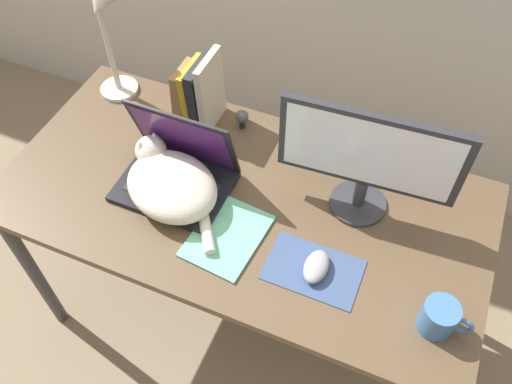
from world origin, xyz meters
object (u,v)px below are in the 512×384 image
at_px(computer_mouse, 316,267).
at_px(webcam, 242,117).
at_px(notepad, 227,236).
at_px(laptop, 177,172).
at_px(book_row, 198,93).
at_px(external_monitor, 368,158).
at_px(cat, 170,183).
at_px(desk_lamp, 105,21).
at_px(mug, 440,318).

bearing_deg(computer_mouse, webcam, 133.63).
relative_size(computer_mouse, notepad, 0.41).
xyz_separation_m(laptop, webcam, (0.08, 0.29, -0.01)).
bearing_deg(book_row, external_monitor, -14.21).
height_order(cat, computer_mouse, cat).
distance_m(laptop, desk_lamp, 0.50).
bearing_deg(mug, webcam, 148.00).
height_order(cat, book_row, book_row).
height_order(desk_lamp, notepad, desk_lamp).
bearing_deg(external_monitor, webcam, 159.74).
relative_size(laptop, mug, 2.51).
bearing_deg(computer_mouse, cat, 171.02).
distance_m(cat, computer_mouse, 0.48).
height_order(external_monitor, notepad, external_monitor).
distance_m(laptop, book_row, 0.29).
distance_m(webcam, mug, 0.85).
bearing_deg(desk_lamp, laptop, -36.39).
xyz_separation_m(external_monitor, book_row, (-0.58, 0.15, -0.09)).
bearing_deg(external_monitor, desk_lamp, 171.52).
height_order(book_row, mug, book_row).
bearing_deg(book_row, webcam, 5.83).
height_order(external_monitor, webcam, external_monitor).
bearing_deg(book_row, desk_lamp, -176.43).
distance_m(laptop, notepad, 0.25).
bearing_deg(computer_mouse, external_monitor, 81.11).
distance_m(computer_mouse, notepad, 0.26).
relative_size(laptop, cat, 0.87).
xyz_separation_m(laptop, cat, (0.01, -0.05, 0.01)).
bearing_deg(desk_lamp, book_row, 3.57).
bearing_deg(webcam, book_row, -174.17).
relative_size(webcam, mug, 0.53).
relative_size(cat, external_monitor, 0.77).
bearing_deg(laptop, webcam, 74.24).
distance_m(notepad, webcam, 0.43).
height_order(laptop, mug, laptop).
relative_size(book_row, mug, 1.97).
bearing_deg(computer_mouse, book_row, 143.32).
relative_size(computer_mouse, webcam, 1.56).
xyz_separation_m(computer_mouse, desk_lamp, (-0.83, 0.39, 0.29)).
height_order(book_row, desk_lamp, desk_lamp).
bearing_deg(book_row, laptop, -77.30).
height_order(notepad, mug, mug).
xyz_separation_m(cat, computer_mouse, (0.47, -0.07, -0.04)).
height_order(external_monitor, computer_mouse, external_monitor).
relative_size(cat, mug, 2.89).
relative_size(computer_mouse, book_row, 0.42).
xyz_separation_m(laptop, external_monitor, (0.52, 0.13, 0.15)).
distance_m(external_monitor, book_row, 0.61).
bearing_deg(cat, webcam, 78.06).
xyz_separation_m(external_monitor, computer_mouse, (-0.04, -0.26, -0.18)).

